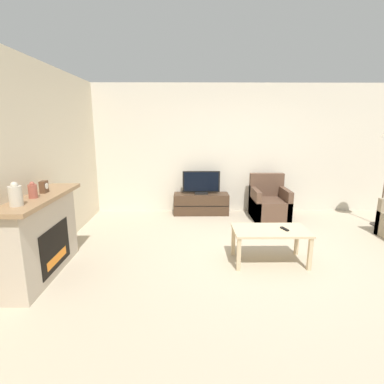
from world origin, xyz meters
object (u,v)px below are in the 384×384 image
object	(u,v)px
fireplace	(42,235)
armchair	(269,204)
mantel_vase_centre_left	(33,191)
tv_stand	(201,204)
tv	(201,183)
coffee_table	(270,234)
remote	(285,229)
mantel_clock	(44,187)
mantel_vase_left	(15,195)

from	to	relation	value
fireplace	armchair	bearing A→B (deg)	34.39
mantel_vase_centre_left	tv_stand	world-z (taller)	mantel_vase_centre_left
tv	coffee_table	bearing A→B (deg)	-69.85
tv_stand	remote	xyz separation A→B (m)	(1.04, -2.33, 0.27)
mantel_vase_centre_left	remote	xyz separation A→B (m)	(3.10, 0.44, -0.64)
mantel_vase_centre_left	tv	distance (m)	3.48
armchair	remote	size ratio (longest dim) A/B	5.65
coffee_table	remote	xyz separation A→B (m)	(0.19, -0.01, 0.07)
mantel_vase_centre_left	armchair	bearing A→B (deg)	35.80
mantel_vase_centre_left	fireplace	bearing A→B (deg)	98.19
tv	coffee_table	size ratio (longest dim) A/B	0.77
mantel_clock	tv_stand	xyz separation A→B (m)	(2.07, 2.49, -0.89)
mantel_clock	armchair	bearing A→B (deg)	32.74
tv_stand	tv	xyz separation A→B (m)	(-0.00, -0.00, 0.44)
coffee_table	remote	size ratio (longest dim) A/B	6.51
tv	coffee_table	world-z (taller)	tv
mantel_vase_left	armchair	bearing A→B (deg)	39.42
mantel_clock	tv_stand	bearing A→B (deg)	50.34
tv	armchair	distance (m)	1.45
remote	tv	bearing A→B (deg)	95.29
remote	fireplace	bearing A→B (deg)	167.15
fireplace	mantel_vase_left	distance (m)	0.78
fireplace	armchair	world-z (taller)	fireplace
tv	mantel_clock	bearing A→B (deg)	-129.68
fireplace	armchair	size ratio (longest dim) A/B	1.76
mantel_clock	armchair	distance (m)	4.17
mantel_clock	coffee_table	bearing A→B (deg)	3.48
mantel_vase_left	mantel_vase_centre_left	size ratio (longest dim) A/B	1.34
fireplace	armchair	distance (m)	4.19
mantel_clock	remote	bearing A→B (deg)	3.08
armchair	fireplace	bearing A→B (deg)	-145.61
fireplace	tv_stand	xyz separation A→B (m)	(2.08, 2.65, -0.31)
mantel_vase_centre_left	coffee_table	size ratio (longest dim) A/B	0.19
tv	remote	size ratio (longest dim) A/B	5.03
tv_stand	tv	size ratio (longest dim) A/B	1.48
fireplace	mantel_vase_left	xyz separation A→B (m)	(0.02, -0.46, 0.62)
mantel_vase_left	coffee_table	size ratio (longest dim) A/B	0.26
tv_stand	armchair	xyz separation A→B (m)	(1.37, -0.28, 0.07)
mantel_vase_left	tv	size ratio (longest dim) A/B	0.33
mantel_clock	remote	xyz separation A→B (m)	(3.10, 0.17, -0.62)
mantel_clock	fireplace	bearing A→B (deg)	-96.44
armchair	remote	bearing A→B (deg)	-99.34
mantel_vase_left	remote	size ratio (longest dim) A/B	1.66
mantel_vase_left	tv_stand	xyz separation A→B (m)	(2.07, 3.11, -0.93)
mantel_vase_left	mantel_vase_centre_left	world-z (taller)	mantel_vase_left
tv	coffee_table	xyz separation A→B (m)	(0.85, -2.31, -0.25)
tv	remote	distance (m)	2.55
fireplace	mantel_vase_centre_left	size ratio (longest dim) A/B	7.99
fireplace	tv	xyz separation A→B (m)	(2.08, 2.64, 0.13)
armchair	mantel_clock	bearing A→B (deg)	-147.26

